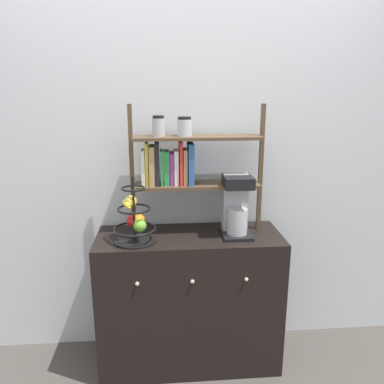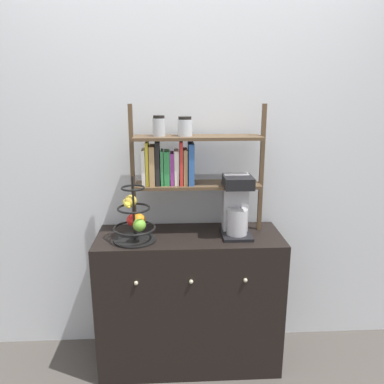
% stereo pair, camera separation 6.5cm
% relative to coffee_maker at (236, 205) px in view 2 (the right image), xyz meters
% --- Properties ---
extents(ground_plane, '(12.00, 12.00, 0.00)m').
position_rel_coffee_maker_xyz_m(ground_plane, '(-0.28, -0.22, -1.04)').
color(ground_plane, '#47423D').
extents(wall_back, '(7.00, 0.05, 2.60)m').
position_rel_coffee_maker_xyz_m(wall_back, '(-0.28, 0.25, 0.26)').
color(wall_back, silver).
rests_on(wall_back, ground_plane).
extents(sideboard, '(1.10, 0.44, 0.86)m').
position_rel_coffee_maker_xyz_m(sideboard, '(-0.28, -0.00, -0.61)').
color(sideboard, black).
rests_on(sideboard, ground_plane).
extents(coffee_maker, '(0.17, 0.22, 0.36)m').
position_rel_coffee_maker_xyz_m(coffee_maker, '(0.00, 0.00, 0.00)').
color(coffee_maker, black).
rests_on(coffee_maker, sideboard).
extents(fruit_stand, '(0.24, 0.24, 0.38)m').
position_rel_coffee_maker_xyz_m(fruit_stand, '(-0.59, -0.07, -0.06)').
color(fruit_stand, black).
rests_on(fruit_stand, sideboard).
extents(shelf_hutch, '(0.79, 0.20, 0.76)m').
position_rel_coffee_maker_xyz_m(shelf_hutch, '(-0.32, 0.08, 0.25)').
color(shelf_hutch, brown).
rests_on(shelf_hutch, sideboard).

